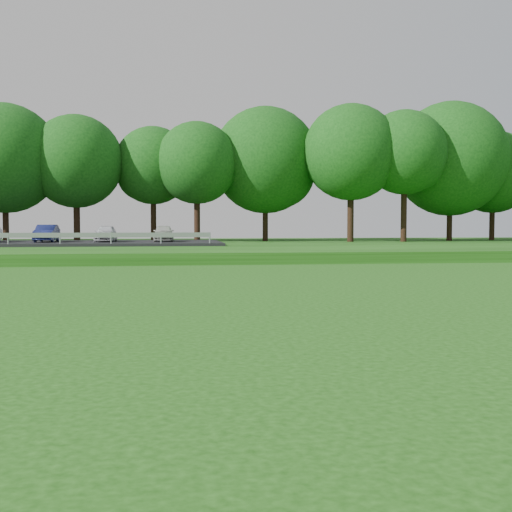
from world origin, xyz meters
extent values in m
cube|color=#17450D|center=(0.00, 34.00, 0.30)|extent=(130.00, 30.00, 0.60)
cube|color=gray|center=(0.00, 20.00, 0.02)|extent=(130.00, 1.60, 0.04)
cube|color=black|center=(-24.00, 33.00, 0.69)|extent=(24.00, 9.00, 0.18)
imported|color=#171E51|center=(-24.00, 33.00, 1.38)|extent=(1.27, 3.64, 1.20)
imported|color=white|center=(-20.00, 33.00, 1.38)|extent=(1.42, 3.52, 1.20)
imported|color=beige|center=(-16.00, 33.00, 1.38)|extent=(1.42, 3.52, 1.20)
camera|label=1|loc=(-15.71, -12.85, 2.13)|focal=45.00mm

